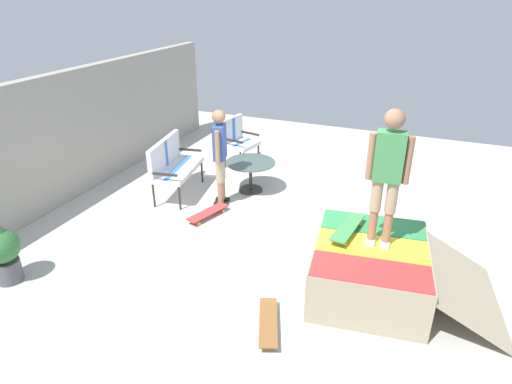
{
  "coord_description": "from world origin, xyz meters",
  "views": [
    {
      "loc": [
        -5.37,
        -1.82,
        3.51
      ],
      "look_at": [
        0.07,
        0.43,
        0.7
      ],
      "focal_mm": 30.87,
      "sensor_mm": 36.0,
      "label": 1
    }
  ],
  "objects_px": {
    "skateboard_by_bench": "(208,213)",
    "patio_bench": "(172,162)",
    "patio_chair_near_house": "(237,137)",
    "skateboard_spare": "(268,322)",
    "person_skater": "(388,170)",
    "skateboard_on_ramp": "(348,228)",
    "patio_table": "(251,170)",
    "potted_plant": "(2,250)",
    "person_watching": "(220,151)",
    "skate_ramp": "(372,268)"
  },
  "relations": [
    {
      "from": "skateboard_by_bench",
      "to": "patio_bench",
      "type": "bearing_deg",
      "value": 60.13
    },
    {
      "from": "patio_chair_near_house",
      "to": "skateboard_by_bench",
      "type": "relative_size",
      "value": 1.24
    },
    {
      "from": "patio_table",
      "to": "skateboard_on_ramp",
      "type": "height_order",
      "value": "skateboard_on_ramp"
    },
    {
      "from": "skate_ramp",
      "to": "patio_table",
      "type": "bearing_deg",
      "value": 49.93
    },
    {
      "from": "person_watching",
      "to": "person_skater",
      "type": "height_order",
      "value": "person_skater"
    },
    {
      "from": "skateboard_on_ramp",
      "to": "potted_plant",
      "type": "distance_m",
      "value": 4.35
    },
    {
      "from": "person_skater",
      "to": "skateboard_by_bench",
      "type": "xyz_separation_m",
      "value": [
        0.83,
        2.8,
        -1.53
      ]
    },
    {
      "from": "skate_ramp",
      "to": "person_skater",
      "type": "distance_m",
      "value": 1.29
    },
    {
      "from": "patio_table",
      "to": "potted_plant",
      "type": "xyz_separation_m",
      "value": [
        -3.72,
        1.81,
        0.06
      ]
    },
    {
      "from": "person_skater",
      "to": "skateboard_on_ramp",
      "type": "relative_size",
      "value": 2.02
    },
    {
      "from": "patio_bench",
      "to": "skateboard_by_bench",
      "type": "bearing_deg",
      "value": -119.87
    },
    {
      "from": "person_skater",
      "to": "skateboard_spare",
      "type": "height_order",
      "value": "person_skater"
    },
    {
      "from": "person_skater",
      "to": "skateboard_on_ramp",
      "type": "bearing_deg",
      "value": 78.45
    },
    {
      "from": "patio_bench",
      "to": "patio_table",
      "type": "xyz_separation_m",
      "value": [
        0.65,
        -1.25,
        -0.21
      ]
    },
    {
      "from": "person_skater",
      "to": "skateboard_spare",
      "type": "relative_size",
      "value": 2.02
    },
    {
      "from": "skateboard_on_ramp",
      "to": "person_skater",
      "type": "bearing_deg",
      "value": -101.55
    },
    {
      "from": "potted_plant",
      "to": "person_watching",
      "type": "bearing_deg",
      "value": -26.96
    },
    {
      "from": "person_skater",
      "to": "skate_ramp",
      "type": "bearing_deg",
      "value": 165.0
    },
    {
      "from": "skateboard_by_bench",
      "to": "skateboard_on_ramp",
      "type": "distance_m",
      "value": 2.61
    },
    {
      "from": "skateboard_spare",
      "to": "skateboard_on_ramp",
      "type": "relative_size",
      "value": 1.0
    },
    {
      "from": "person_skater",
      "to": "skateboard_by_bench",
      "type": "distance_m",
      "value": 3.3
    },
    {
      "from": "person_watching",
      "to": "skate_ramp",
      "type": "bearing_deg",
      "value": -117.54
    },
    {
      "from": "skate_ramp",
      "to": "patio_chair_near_house",
      "type": "relative_size",
      "value": 2.34
    },
    {
      "from": "patio_chair_near_house",
      "to": "skateboard_spare",
      "type": "xyz_separation_m",
      "value": [
        -4.33,
        -2.36,
        -0.53
      ]
    },
    {
      "from": "patio_table",
      "to": "patio_chair_near_house",
      "type": "bearing_deg",
      "value": 35.23
    },
    {
      "from": "patio_bench",
      "to": "skateboard_on_ramp",
      "type": "height_order",
      "value": "patio_bench"
    },
    {
      "from": "patio_chair_near_house",
      "to": "skateboard_on_ramp",
      "type": "height_order",
      "value": "patio_chair_near_house"
    },
    {
      "from": "patio_bench",
      "to": "potted_plant",
      "type": "xyz_separation_m",
      "value": [
        -3.07,
        0.56,
        -0.15
      ]
    },
    {
      "from": "patio_bench",
      "to": "person_skater",
      "type": "distance_m",
      "value": 4.19
    },
    {
      "from": "patio_bench",
      "to": "skateboard_spare",
      "type": "distance_m",
      "value": 3.91
    },
    {
      "from": "skate_ramp",
      "to": "skateboard_spare",
      "type": "bearing_deg",
      "value": 140.25
    },
    {
      "from": "skate_ramp",
      "to": "patio_bench",
      "type": "bearing_deg",
      "value": 68.58
    },
    {
      "from": "skate_ramp",
      "to": "patio_table",
      "type": "relative_size",
      "value": 2.66
    },
    {
      "from": "patio_bench",
      "to": "patio_table",
      "type": "height_order",
      "value": "patio_bench"
    },
    {
      "from": "patio_bench",
      "to": "skateboard_on_ramp",
      "type": "distance_m",
      "value": 3.67
    },
    {
      "from": "skateboard_on_ramp",
      "to": "skateboard_by_bench",
      "type": "bearing_deg",
      "value": 72.62
    },
    {
      "from": "patio_chair_near_house",
      "to": "skateboard_on_ramp",
      "type": "distance_m",
      "value": 4.23
    },
    {
      "from": "person_watching",
      "to": "skateboard_spare",
      "type": "relative_size",
      "value": 2.04
    },
    {
      "from": "skate_ramp",
      "to": "patio_chair_near_house",
      "type": "distance_m",
      "value": 4.61
    },
    {
      "from": "skateboard_spare",
      "to": "potted_plant",
      "type": "distance_m",
      "value": 3.47
    },
    {
      "from": "patio_bench",
      "to": "skateboard_by_bench",
      "type": "xyz_separation_m",
      "value": [
        -0.58,
        -1.01,
        -0.53
      ]
    },
    {
      "from": "patio_table",
      "to": "skateboard_spare",
      "type": "relative_size",
      "value": 1.1
    },
    {
      "from": "patio_table",
      "to": "skateboard_by_bench",
      "type": "distance_m",
      "value": 1.29
    },
    {
      "from": "person_watching",
      "to": "skateboard_on_ramp",
      "type": "distance_m",
      "value": 2.77
    },
    {
      "from": "skateboard_by_bench",
      "to": "skateboard_spare",
      "type": "xyz_separation_m",
      "value": [
        -2.03,
        -1.85,
        0.0
      ]
    },
    {
      "from": "person_watching",
      "to": "patio_bench",
      "type": "bearing_deg",
      "value": 88.51
    },
    {
      "from": "patio_chair_near_house",
      "to": "person_watching",
      "type": "height_order",
      "value": "person_watching"
    },
    {
      "from": "skateboard_by_bench",
      "to": "skateboard_on_ramp",
      "type": "height_order",
      "value": "skateboard_on_ramp"
    },
    {
      "from": "skateboard_by_bench",
      "to": "patio_chair_near_house",
      "type": "bearing_deg",
      "value": 12.59
    },
    {
      "from": "patio_bench",
      "to": "person_skater",
      "type": "bearing_deg",
      "value": -110.37
    }
  ]
}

